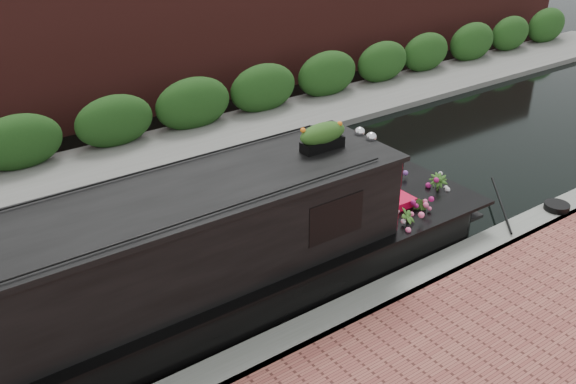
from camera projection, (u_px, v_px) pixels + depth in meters
ground at (218, 239)px, 12.05m from camera, size 80.00×80.00×0.00m
near_bank_coping at (330, 331)px, 9.67m from camera, size 40.00×0.60×0.50m
far_bank_path at (128, 163)px, 15.07m from camera, size 40.00×2.40×0.34m
far_hedge at (113, 151)px, 15.72m from camera, size 40.00×1.10×2.80m
far_brick_wall at (82, 126)px, 17.23m from camera, size 40.00×1.00×8.00m
narrowboat at (138, 293)px, 9.10m from camera, size 12.29×2.26×2.90m
rope_fender at (450, 204)px, 12.89m from camera, size 0.38×0.37×0.38m
coiled_mooring_rope at (557, 207)px, 12.53m from camera, size 0.49×0.49×0.12m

